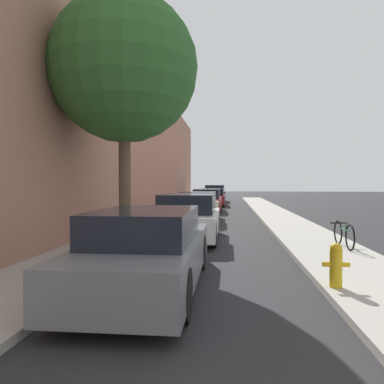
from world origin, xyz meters
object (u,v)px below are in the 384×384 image
at_px(parked_car_grey, 148,250).
at_px(parked_car_champagne, 198,208).
at_px(street_tree_near, 124,69).
at_px(parked_car_navy, 215,194).
at_px(bicycle, 344,234).
at_px(parked_car_maroon, 213,197).
at_px(fire_hydrant, 336,264).
at_px(parked_car_red, 207,201).
at_px(parked_car_white, 188,218).

bearing_deg(parked_car_grey, parked_car_champagne, 90.23).
height_order(parked_car_grey, street_tree_near, street_tree_near).
distance_m(parked_car_champagne, parked_car_navy, 17.54).
relative_size(parked_car_navy, bicycle, 2.94).
relative_size(parked_car_maroon, fire_hydrant, 6.62).
bearing_deg(parked_car_red, fire_hydrant, -79.60).
height_order(parked_car_white, bicycle, parked_car_white).
bearing_deg(parked_car_champagne, parked_car_white, -88.44).
bearing_deg(bicycle, parked_car_red, 107.72).
xyz_separation_m(parked_car_red, parked_car_navy, (0.04, 11.65, 0.08)).
relative_size(parked_car_maroon, parked_car_navy, 1.00).
xyz_separation_m(street_tree_near, bicycle, (5.62, 0.31, -4.26)).
relative_size(parked_car_white, bicycle, 2.51).
xyz_separation_m(parked_car_grey, bicycle, (4.25, 3.67, -0.19)).
relative_size(parked_car_grey, parked_car_maroon, 1.00).
bearing_deg(parked_car_champagne, parked_car_red, 89.48).
xyz_separation_m(parked_car_grey, parked_car_champagne, (-0.04, 10.49, -0.00)).
relative_size(parked_car_grey, parked_car_navy, 1.00).
bearing_deg(parked_car_red, bicycle, -71.54).
bearing_deg(parked_car_maroon, parked_car_champagne, -90.71).
relative_size(parked_car_red, fire_hydrant, 6.62).
bearing_deg(fire_hydrant, street_tree_near, 142.37).
height_order(parked_car_maroon, fire_hydrant, parked_car_maroon).
bearing_deg(parked_car_maroon, parked_car_red, -90.90).
bearing_deg(street_tree_near, parked_car_red, 83.95).
distance_m(parked_car_maroon, fire_hydrant, 22.35).
relative_size(parked_car_champagne, fire_hydrant, 6.25).
bearing_deg(parked_car_maroon, parked_car_white, -90.00).
xyz_separation_m(parked_car_maroon, street_tree_near, (-1.47, -18.77, 4.07)).
height_order(parked_car_navy, street_tree_near, street_tree_near).
bearing_deg(street_tree_near, bicycle, 3.17).
bearing_deg(bicycle, street_tree_near, -177.57).
xyz_separation_m(parked_car_champagne, parked_car_red, (0.05, 5.89, 0.01)).
relative_size(parked_car_grey, parked_car_champagne, 1.06).
distance_m(parked_car_champagne, parked_car_maroon, 11.64).
bearing_deg(street_tree_near, parked_car_white, 50.68).
bearing_deg(street_tree_near, parked_car_navy, 86.70).
xyz_separation_m(parked_car_champagne, street_tree_near, (-1.33, -7.13, 4.07)).
xyz_separation_m(parked_car_grey, street_tree_near, (-1.37, 3.36, 4.06)).
distance_m(parked_car_white, parked_car_red, 11.23).
height_order(parked_car_red, parked_car_maroon, parked_car_red).
bearing_deg(parked_car_maroon, bicycle, -77.32).
relative_size(parked_car_champagne, bicycle, 2.78).
bearing_deg(parked_car_maroon, fire_hydrant, -82.49).
relative_size(parked_car_champagne, street_tree_near, 0.67).
height_order(parked_car_white, parked_car_navy, parked_car_navy).
bearing_deg(parked_car_navy, parked_car_maroon, -89.54).
bearing_deg(fire_hydrant, parked_car_red, 100.40).
bearing_deg(parked_car_champagne, bicycle, -57.80).
bearing_deg(street_tree_near, parked_car_champagne, 79.47).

